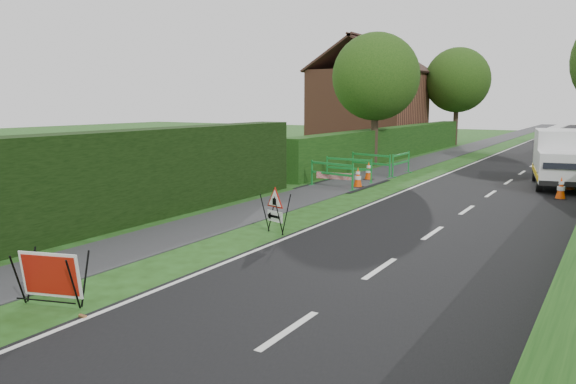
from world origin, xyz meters
The scene contains 23 objects.
ground centered at (0.00, 0.00, 0.00)m, with size 120.00×120.00×0.00m, color #1F3F12.
road_surface centered at (2.50, 35.00, 0.00)m, with size 6.00×90.00×0.02m, color black.
footpath centered at (-3.00, 35.00, 0.01)m, with size 2.00×90.00×0.02m, color #2D2D30.
hedge_west_near centered at (-5.00, 0.00, 0.00)m, with size 1.10×18.00×2.50m, color black.
hedge_west_far centered at (-5.00, 22.00, 0.00)m, with size 1.00×24.00×1.80m, color #14380F.
house_west centered at (-10.00, 30.00, 2.90)m, with size 7.50×7.40×7.88m.
tree_nw centered at (-4.60, 18.00, 4.48)m, with size 4.40×4.40×6.70m.
tree_fw centered at (-4.60, 34.00, 4.83)m, with size 4.80×4.80×7.24m.
red_rect_sign centered at (-1.26, -3.59, 0.51)m, with size 1.17×0.90×0.88m.
triangle_sign centered at (-0.89, 2.48, 0.69)m, with size 0.85×0.85×0.99m.
works_van centered at (4.42, 14.77, 1.14)m, with size 2.62×4.97×2.16m.
traffic_cone_0 centered at (4.72, 11.60, 0.39)m, with size 0.38×0.38×0.79m.
traffic_cone_1 centered at (4.84, 13.96, 0.39)m, with size 0.38×0.38×0.79m.
traffic_cone_2 centered at (4.68, 16.35, 0.39)m, with size 0.38×0.38×0.79m.
traffic_cone_3 centered at (-2.21, 10.58, 0.39)m, with size 0.38×0.38×0.79m.
traffic_cone_4 centered at (-2.67, 12.71, 0.39)m, with size 0.38×0.38×0.79m.
ped_barrier_0 centered at (-3.02, 9.94, 0.63)m, with size 2.09×0.81×1.00m.
ped_barrier_1 centered at (-3.17, 11.82, 0.63)m, with size 2.07×0.39×1.00m.
ped_barrier_2 centered at (-3.14, 14.07, 0.63)m, with size 2.09×0.81×1.00m.
ped_barrier_3 centered at (-2.08, 14.99, 0.63)m, with size 0.38×2.06×1.00m.
redwhite_plank centered at (-2.96, 10.09, 0.00)m, with size 1.50×0.04×0.25m, color red.
litter_can centered at (-0.43, -3.68, 0.00)m, with size 0.07×0.07×0.12m, color #BF7F4C.
hatchback_car centered at (3.08, 26.75, 0.61)m, with size 1.43×3.56×1.21m, color silver.
Camera 1 is at (6.39, -9.02, 3.25)m, focal length 35.00 mm.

